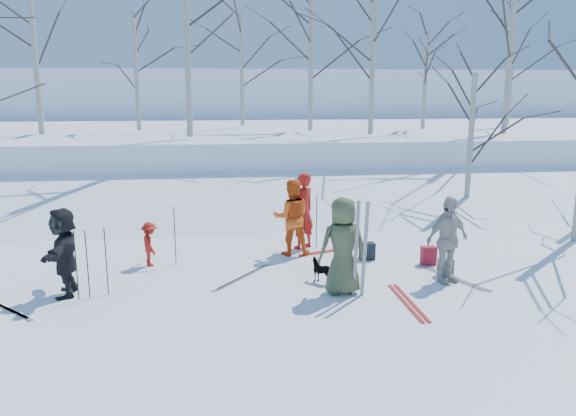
{
  "coord_description": "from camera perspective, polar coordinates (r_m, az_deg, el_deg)",
  "views": [
    {
      "loc": [
        -1.44,
        -10.68,
        3.94
      ],
      "look_at": [
        0.0,
        1.5,
        1.3
      ],
      "focal_mm": 35.0,
      "sensor_mm": 36.0,
      "label": 1
    }
  ],
  "objects": [
    {
      "name": "skier_cream_east",
      "position": [
        11.91,
        15.89,
        -3.13
      ],
      "size": [
        1.14,
        0.79,
        1.79
      ],
      "primitive_type": "imported",
      "rotation": [
        0.0,
        0.0,
        0.37
      ],
      "color": "beige",
      "rests_on": "ground"
    },
    {
      "name": "backpack_red",
      "position": [
        13.15,
        14.08,
        -4.71
      ],
      "size": [
        0.32,
        0.22,
        0.42
      ],
      "primitive_type": "cube",
      "color": "maroon",
      "rests_on": "ground"
    },
    {
      "name": "ski_pair_e",
      "position": [
        10.86,
        12.08,
        -9.35
      ],
      "size": [
        0.25,
        1.9,
        0.02
      ],
      "primitive_type": null,
      "rotation": [
        0.0,
        0.0,
        0.01
      ],
      "color": "#A51E17",
      "rests_on": "ground"
    },
    {
      "name": "birch_plateau_a",
      "position": [
        29.23,
        21.8,
        13.67
      ],
      "size": [
        4.71,
        4.71,
        5.88
      ],
      "primitive_type": null,
      "color": "silver",
      "rests_on": "snow_plateau"
    },
    {
      "name": "ski_pole_d",
      "position": [
        13.68,
        1.65,
        -1.69
      ],
      "size": [
        0.02,
        0.02,
        1.34
      ],
      "primitive_type": "cylinder",
      "color": "black",
      "rests_on": "ground"
    },
    {
      "name": "birch_plateau_e",
      "position": [
        21.67,
        8.6,
        14.86
      ],
      "size": [
        4.53,
        4.53,
        5.62
      ],
      "primitive_type": null,
      "color": "silver",
      "rests_on": "snow_plateau"
    },
    {
      "name": "birch_plateau_g",
      "position": [
        23.38,
        -24.43,
        15.09
      ],
      "size": [
        5.31,
        5.31,
        6.72
      ],
      "primitive_type": null,
      "color": "silver",
      "rests_on": "snow_plateau"
    },
    {
      "name": "skier_olive_center",
      "position": [
        10.87,
        5.58,
        -3.86
      ],
      "size": [
        1.0,
        0.72,
        1.91
      ],
      "primitive_type": "imported",
      "rotation": [
        0.0,
        0.0,
        3.27
      ],
      "color": "#404A2C",
      "rests_on": "ground"
    },
    {
      "name": "ski_pair_d",
      "position": [
        13.9,
        4.66,
        -4.31
      ],
      "size": [
        1.39,
        2.02,
        0.02
      ],
      "primitive_type": null,
      "rotation": [
        0.0,
        0.0,
        1.91
      ],
      "color": "#A51E17",
      "rests_on": "ground"
    },
    {
      "name": "ski_pair_a",
      "position": [
        12.0,
        -4.65,
        -7.01
      ],
      "size": [
        2.03,
        2.09,
        0.02
      ],
      "primitive_type": null,
      "rotation": [
        0.0,
        0.0,
        -0.65
      ],
      "color": "silver",
      "rests_on": "ground"
    },
    {
      "name": "snow_plateau",
      "position": [
        27.87,
        -3.76,
        6.08
      ],
      "size": [
        70.0,
        18.0,
        2.2
      ],
      "primitive_type": "cube",
      "color": "white",
      "rests_on": "ground"
    },
    {
      "name": "backpack_dark",
      "position": [
        13.27,
        8.05,
        -4.34
      ],
      "size": [
        0.34,
        0.24,
        0.4
      ],
      "primitive_type": "cube",
      "color": "black",
      "rests_on": "ground"
    },
    {
      "name": "ski_pole_c",
      "position": [
        11.27,
        -19.71,
        -5.45
      ],
      "size": [
        0.02,
        0.02,
        1.34
      ],
      "primitive_type": "cylinder",
      "color": "black",
      "rests_on": "ground"
    },
    {
      "name": "skier_redor_behind",
      "position": [
        13.35,
        0.36,
        -0.96
      ],
      "size": [
        0.9,
        0.71,
        1.83
      ],
      "primitive_type": "imported",
      "rotation": [
        0.0,
        0.0,
        3.13
      ],
      "color": "#DE4E11",
      "rests_on": "ground"
    },
    {
      "name": "birch_plateau_c",
      "position": [
        24.81,
        21.81,
        16.75
      ],
      "size": [
        6.32,
        6.32,
        8.17
      ],
      "primitive_type": null,
      "color": "silver",
      "rests_on": "snow_plateau"
    },
    {
      "name": "ski_pole_e",
      "position": [
        12.89,
        -11.42,
        -2.79
      ],
      "size": [
        0.02,
        0.02,
        1.34
      ],
      "primitive_type": "cylinder",
      "color": "black",
      "rests_on": "ground"
    },
    {
      "name": "birch_plateau_d",
      "position": [
        23.41,
        2.33,
        15.07
      ],
      "size": [
        4.7,
        4.7,
        5.86
      ],
      "primitive_type": null,
      "color": "silver",
      "rests_on": "snow_plateau"
    },
    {
      "name": "ski_pole_g",
      "position": [
        11.29,
        -20.71,
        -5.5
      ],
      "size": [
        0.02,
        0.02,
        1.34
      ],
      "primitive_type": "cylinder",
      "color": "black",
      "rests_on": "ground"
    },
    {
      "name": "dog",
      "position": [
        11.64,
        3.63,
        -6.37
      ],
      "size": [
        0.62,
        0.59,
        0.5
      ],
      "primitive_type": "imported",
      "rotation": [
        0.0,
        0.0,
        4.0
      ],
      "color": "black",
      "rests_on": "ground"
    },
    {
      "name": "birch_edge_e",
      "position": [
        18.36,
        18.03,
        6.08
      ],
      "size": [
        3.66,
        3.66,
        4.37
      ],
      "primitive_type": null,
      "color": "silver",
      "rests_on": "ground"
    },
    {
      "name": "upright_ski_left",
      "position": [
        10.71,
        6.93,
        -4.16
      ],
      "size": [
        0.1,
        0.16,
        1.9
      ],
      "primitive_type": "cube",
      "rotation": [
        0.07,
        0.0,
        0.19
      ],
      "color": "silver",
      "rests_on": "ground"
    },
    {
      "name": "far_hill",
      "position": [
        48.74,
        -5.12,
        9.83
      ],
      "size": [
        90.0,
        30.0,
        6.0
      ],
      "primitive_type": "cube",
      "color": "white",
      "rests_on": "ground"
    },
    {
      "name": "birch_plateau_h",
      "position": [
        24.18,
        -15.17,
        13.15
      ],
      "size": [
        3.87,
        3.87,
        4.67
      ],
      "primitive_type": null,
      "color": "silver",
      "rests_on": "snow_plateau"
    },
    {
      "name": "ground",
      "position": [
        11.47,
        0.89,
        -7.94
      ],
      "size": [
        120.0,
        120.0,
        0.0
      ],
      "primitive_type": "plane",
      "color": "white",
      "rests_on": "ground"
    },
    {
      "name": "birch_plateau_f",
      "position": [
        20.78,
        -10.32,
        18.26
      ],
      "size": [
        6.22,
        6.22,
        8.03
      ],
      "primitive_type": null,
      "color": "silver",
      "rests_on": "snow_plateau"
    },
    {
      "name": "skier_red_north",
      "position": [
        13.88,
        1.5,
        -0.28
      ],
      "size": [
        0.83,
        0.78,
        1.91
      ],
      "primitive_type": "imported",
      "rotation": [
        0.0,
        0.0,
        3.77
      ],
      "color": "#B31910",
      "rests_on": "ground"
    },
    {
      "name": "skier_grey_west",
      "position": [
        11.57,
        -21.8,
        -4.16
      ],
      "size": [
        0.6,
        1.63,
        1.73
      ],
      "primitive_type": "imported",
      "rotation": [
        0.0,
        0.0,
        4.77
      ],
      "color": "black",
      "rests_on": "ground"
    },
    {
      "name": "birch_plateau_b",
      "position": [
        26.46,
        -4.74,
        13.84
      ],
      "size": [
        4.15,
        4.15,
        5.07
      ],
      "primitive_type": null,
      "color": "silver",
      "rests_on": "snow_plateau"
    },
    {
      "name": "skier_red_seated",
      "position": [
        12.97,
        -13.87,
        -3.59
      ],
      "size": [
        0.56,
        0.73,
        1.0
      ],
      "primitive_type": "imported",
      "rotation": [
        0.0,
        0.0,
        1.9
      ],
      "color": "#B31910",
      "rests_on": "ground"
    },
    {
      "name": "upright_ski_right",
      "position": [
        10.71,
        7.82,
        -4.18
      ],
      "size": [
        0.09,
        0.23,
        1.89
      ],
      "primitive_type": "cube",
      "rotation": [
        0.1,
        0.0,
        0.09
      ],
      "color": "silver",
      "rests_on": "ground"
    },
    {
      "name": "ski_pole_f",
      "position": [
        14.02,
        2.92,
        -1.35
      ],
      "size": [
        0.02,
        0.02,
        1.34
      ],
      "primitive_type": "cylinder",
      "color": "black",
      "rests_on": "ground"
    },
    {
      "name": "ski_pair_b",
      "position": [
        11.65,
        -26.96,
        -8.96
      ],
      "size": [
        2.1,
        2.1,
        0.02
      ],
      "primitive_type": null,
      "rotation": [
        0.0,
        0.0,
        0.8
      ],
      "color": "silver",
      "rests_on": "ground"
    },
    {
      "name": "ski_pole_b",
      "position": [
        12.61,
        16.47,
        -3.4
      ],
      "size": [
        0.02,
        0.02,
        1.34
      ],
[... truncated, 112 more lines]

